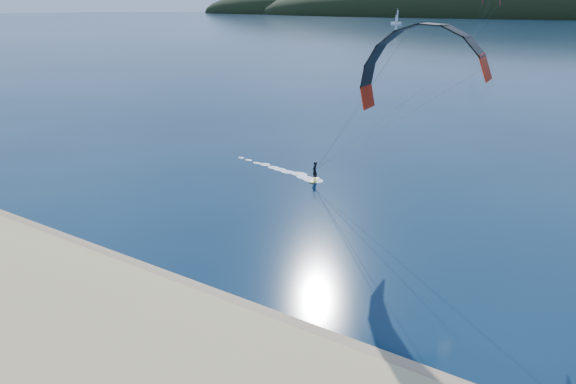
{
  "coord_description": "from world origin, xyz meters",
  "views": [
    {
      "loc": [
        15.46,
        -11.65,
        15.09
      ],
      "look_at": [
        2.52,
        10.0,
        5.0
      ],
      "focal_mm": 29.3,
      "sensor_mm": 36.0,
      "label": 1
    }
  ],
  "objects": [
    {
      "name": "ground",
      "position": [
        0.0,
        0.0,
        0.0
      ],
      "size": [
        1800.0,
        1800.0,
        0.0
      ],
      "primitive_type": "plane",
      "color": "#071C35",
      "rests_on": "ground"
    },
    {
      "name": "wet_sand",
      "position": [
        0.0,
        4.5,
        0.05
      ],
      "size": [
        220.0,
        2.5,
        0.1
      ],
      "color": "#8E7552",
      "rests_on": "ground"
    },
    {
      "name": "headland",
      "position": [
        0.63,
        745.28,
        0.0
      ],
      "size": [
        1200.0,
        310.0,
        140.0
      ],
      "color": "black",
      "rests_on": "ground"
    },
    {
      "name": "kitesurfer_near",
      "position": [
        6.36,
        21.13,
        9.5
      ],
      "size": [
        25.34,
        6.4,
        14.3
      ],
      "color": "gold",
      "rests_on": "ground"
    },
    {
      "name": "kitesurfer_far",
      "position": [
        -16.97,
        193.17,
        15.36
      ],
      "size": [
        10.61,
        7.35,
        17.43
      ],
      "color": "gold",
      "rests_on": "ground"
    },
    {
      "name": "sailboat",
      "position": [
        -121.24,
        394.92,
        0.93
      ],
      "size": [
        8.86,
        5.71,
        12.62
      ],
      "color": "white",
      "rests_on": "ground"
    }
  ]
}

